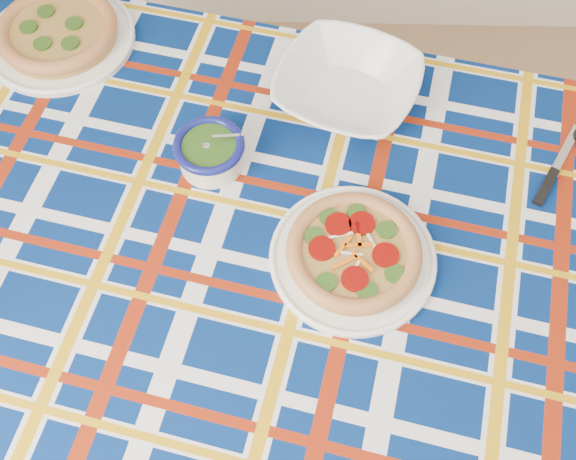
# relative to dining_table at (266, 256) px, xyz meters

# --- Properties ---
(dining_table) EXTENTS (1.89, 1.41, 0.79)m
(dining_table) POSITION_rel_dining_table_xyz_m (0.00, 0.00, 0.00)
(dining_table) COLOR brown
(dining_table) RESTS_ON floor
(tablecloth) EXTENTS (1.93, 1.45, 0.11)m
(tablecloth) POSITION_rel_dining_table_xyz_m (-0.00, 0.00, 0.03)
(tablecloth) COLOR #051E58
(tablecloth) RESTS_ON dining_table
(main_focaccia_plate) EXTENTS (0.39, 0.39, 0.06)m
(main_focaccia_plate) POSITION_rel_dining_table_xyz_m (0.16, -0.05, 0.11)
(main_focaccia_plate) COLOR #AA7F3C
(main_focaccia_plate) RESTS_ON tablecloth
(pesto_bowl) EXTENTS (0.17, 0.17, 0.08)m
(pesto_bowl) POSITION_rel_dining_table_xyz_m (-0.11, 0.16, 0.12)
(pesto_bowl) COLOR #1B3A0F
(pesto_bowl) RESTS_ON tablecloth
(serving_bowl) EXTENTS (0.38, 0.38, 0.07)m
(serving_bowl) POSITION_rel_dining_table_xyz_m (0.16, 0.34, 0.12)
(serving_bowl) COLOR white
(serving_bowl) RESTS_ON tablecloth
(second_focaccia_plate) EXTENTS (0.44, 0.44, 0.06)m
(second_focaccia_plate) POSITION_rel_dining_table_xyz_m (-0.48, 0.49, 0.11)
(second_focaccia_plate) COLOR #AA7F3C
(second_focaccia_plate) RESTS_ON tablecloth
(table_knife) EXTENTS (0.14, 0.22, 0.01)m
(table_knife) POSITION_rel_dining_table_xyz_m (0.60, 0.21, 0.09)
(table_knife) COLOR silver
(table_knife) RESTS_ON tablecloth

